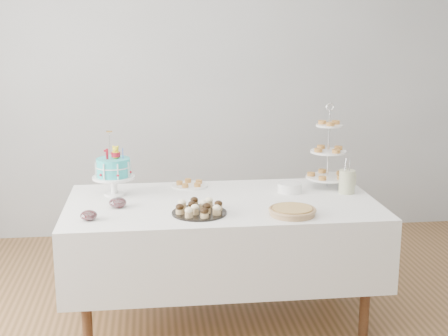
{
  "coord_description": "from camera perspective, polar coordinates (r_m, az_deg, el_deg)",
  "views": [
    {
      "loc": [
        -0.43,
        -3.4,
        1.85
      ],
      "look_at": [
        0.01,
        0.3,
        0.98
      ],
      "focal_mm": 50.0,
      "sensor_mm": 36.0,
      "label": 1
    }
  ],
  "objects": [
    {
      "name": "cupcake_tray",
      "position": [
        3.62,
        -2.28,
        -3.66
      ],
      "size": [
        0.32,
        0.32,
        0.07
      ],
      "color": "black",
      "rests_on": "table"
    },
    {
      "name": "tiered_stand",
      "position": [
        4.24,
        9.52,
        1.45
      ],
      "size": [
        0.29,
        0.29,
        0.57
      ],
      "color": "silver",
      "rests_on": "table"
    },
    {
      "name": "plate_stack",
      "position": [
        4.1,
        6.03,
        -1.79
      ],
      "size": [
        0.16,
        0.16,
        0.06
      ],
      "color": "white",
      "rests_on": "table"
    },
    {
      "name": "utensil_pitcher",
      "position": [
        4.12,
        11.19,
        -1.15
      ],
      "size": [
        0.11,
        0.1,
        0.23
      ],
      "rotation": [
        0.0,
        0.0,
        -0.16
      ],
      "color": "#EFE6CF",
      "rests_on": "table"
    },
    {
      "name": "birthday_cake",
      "position": [
        4.04,
        -10.05,
        -0.93
      ],
      "size": [
        0.27,
        0.27,
        0.42
      ],
      "rotation": [
        0.0,
        0.0,
        0.3
      ],
      "color": "white",
      "rests_on": "table"
    },
    {
      "name": "walls",
      "position": [
        3.47,
        0.38,
        4.82
      ],
      "size": [
        5.04,
        4.04,
        2.7
      ],
      "color": "#9C9FA1",
      "rests_on": "floor"
    },
    {
      "name": "jam_bowl_a",
      "position": [
        3.59,
        -12.26,
        -4.27
      ],
      "size": [
        0.1,
        0.1,
        0.06
      ],
      "color": "silver",
      "rests_on": "table"
    },
    {
      "name": "table",
      "position": [
        3.95,
        -0.19,
        -6.21
      ],
      "size": [
        1.92,
        1.02,
        0.77
      ],
      "color": "silver",
      "rests_on": "floor"
    },
    {
      "name": "jam_bowl_b",
      "position": [
        3.8,
        -9.69,
        -3.15
      ],
      "size": [
        0.1,
        0.1,
        0.06
      ],
      "color": "silver",
      "rests_on": "table"
    },
    {
      "name": "pastry_plate",
      "position": [
        4.23,
        -3.15,
        -1.49
      ],
      "size": [
        0.24,
        0.24,
        0.04
      ],
      "color": "white",
      "rests_on": "table"
    },
    {
      "name": "pie",
      "position": [
        3.62,
        6.27,
        -3.91
      ],
      "size": [
        0.28,
        0.28,
        0.04
      ],
      "color": "tan",
      "rests_on": "table"
    }
  ]
}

